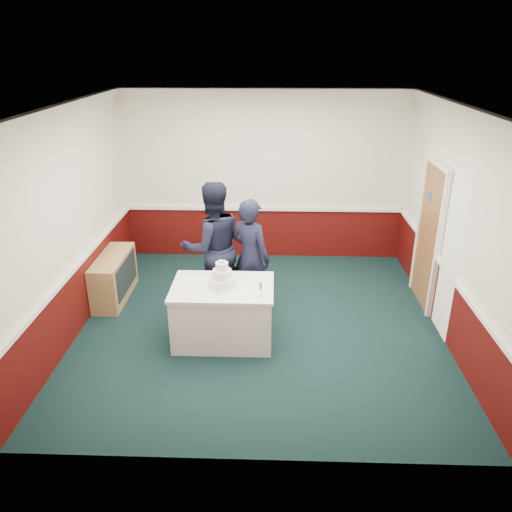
{
  "coord_description": "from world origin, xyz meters",
  "views": [
    {
      "loc": [
        0.15,
        -6.13,
        3.7
      ],
      "look_at": [
        -0.05,
        -0.1,
        1.1
      ],
      "focal_mm": 35.0,
      "sensor_mm": 36.0,
      "label": 1
    }
  ],
  "objects_px": {
    "cake_knife": "(219,293)",
    "person_man": "(213,247)",
    "wedding_cake": "(222,278)",
    "champagne_flute": "(260,287)",
    "cake_table": "(223,312)",
    "person_woman": "(250,257)",
    "sideboard": "(114,277)"
  },
  "relations": [
    {
      "from": "cake_knife",
      "to": "person_man",
      "type": "relative_size",
      "value": 0.11
    },
    {
      "from": "champagne_flute",
      "to": "person_man",
      "type": "height_order",
      "value": "person_man"
    },
    {
      "from": "person_man",
      "to": "person_woman",
      "type": "distance_m",
      "value": 0.57
    },
    {
      "from": "cake_table",
      "to": "wedding_cake",
      "type": "height_order",
      "value": "wedding_cake"
    },
    {
      "from": "cake_table",
      "to": "person_man",
      "type": "bearing_deg",
      "value": 104.06
    },
    {
      "from": "cake_knife",
      "to": "champagne_flute",
      "type": "height_order",
      "value": "champagne_flute"
    },
    {
      "from": "wedding_cake",
      "to": "person_man",
      "type": "distance_m",
      "value": 0.92
    },
    {
      "from": "person_man",
      "to": "sideboard",
      "type": "bearing_deg",
      "value": -31.02
    },
    {
      "from": "person_man",
      "to": "person_woman",
      "type": "height_order",
      "value": "person_man"
    },
    {
      "from": "cake_knife",
      "to": "person_man",
      "type": "bearing_deg",
      "value": 107.74
    },
    {
      "from": "champagne_flute",
      "to": "person_man",
      "type": "relative_size",
      "value": 0.11
    },
    {
      "from": "cake_table",
      "to": "person_woman",
      "type": "xyz_separation_m",
      "value": [
        0.33,
        0.78,
        0.46
      ]
    },
    {
      "from": "person_woman",
      "to": "wedding_cake",
      "type": "bearing_deg",
      "value": 99.3
    },
    {
      "from": "sideboard",
      "to": "person_woman",
      "type": "distance_m",
      "value": 2.21
    },
    {
      "from": "sideboard",
      "to": "person_man",
      "type": "xyz_separation_m",
      "value": [
        1.58,
        -0.22,
        0.62
      ]
    },
    {
      "from": "champagne_flute",
      "to": "person_man",
      "type": "bearing_deg",
      "value": 121.72
    },
    {
      "from": "cake_knife",
      "to": "champagne_flute",
      "type": "distance_m",
      "value": 0.55
    },
    {
      "from": "cake_table",
      "to": "cake_knife",
      "type": "height_order",
      "value": "cake_knife"
    },
    {
      "from": "person_woman",
      "to": "champagne_flute",
      "type": "bearing_deg",
      "value": 131.44
    },
    {
      "from": "wedding_cake",
      "to": "person_woman",
      "type": "xyz_separation_m",
      "value": [
        0.33,
        0.78,
        -0.03
      ]
    },
    {
      "from": "cake_knife",
      "to": "person_woman",
      "type": "bearing_deg",
      "value": 77.69
    },
    {
      "from": "cake_knife",
      "to": "champagne_flute",
      "type": "xyz_separation_m",
      "value": [
        0.53,
        -0.08,
        0.14
      ]
    },
    {
      "from": "wedding_cake",
      "to": "champagne_flute",
      "type": "height_order",
      "value": "wedding_cake"
    },
    {
      "from": "person_man",
      "to": "cake_knife",
      "type": "bearing_deg",
      "value": 76.87
    },
    {
      "from": "sideboard",
      "to": "person_man",
      "type": "bearing_deg",
      "value": -7.86
    },
    {
      "from": "cake_table",
      "to": "cake_knife",
      "type": "relative_size",
      "value": 6.0
    },
    {
      "from": "wedding_cake",
      "to": "person_woman",
      "type": "bearing_deg",
      "value": 67.24
    },
    {
      "from": "cake_knife",
      "to": "person_woman",
      "type": "height_order",
      "value": "person_woman"
    },
    {
      "from": "sideboard",
      "to": "cake_table",
      "type": "xyz_separation_m",
      "value": [
        1.8,
        -1.11,
        0.05
      ]
    },
    {
      "from": "sideboard",
      "to": "champagne_flute",
      "type": "height_order",
      "value": "champagne_flute"
    },
    {
      "from": "cake_table",
      "to": "wedding_cake",
      "type": "distance_m",
      "value": 0.5
    },
    {
      "from": "champagne_flute",
      "to": "cake_table",
      "type": "bearing_deg",
      "value": 150.75
    }
  ]
}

